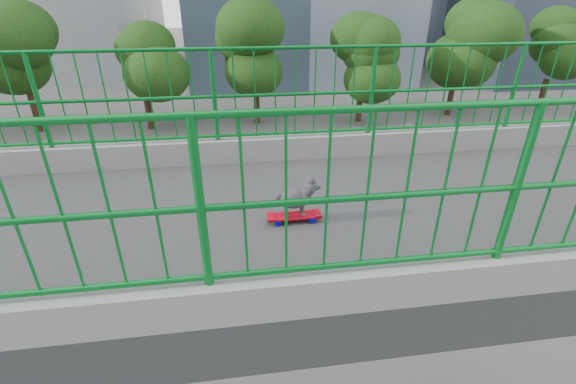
# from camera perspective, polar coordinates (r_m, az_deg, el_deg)

# --- Properties ---
(road) EXTENTS (18.00, 90.00, 0.02)m
(road) POSITION_cam_1_polar(r_m,az_deg,el_deg) (18.81, -13.89, -2.24)
(road) COLOR black
(road) RESTS_ON ground
(footbridge) EXTENTS (3.00, 24.00, 7.00)m
(footbridge) POSITION_cam_1_polar(r_m,az_deg,el_deg) (5.52, -31.29, -20.59)
(footbridge) COLOR #2D2D2F
(footbridge) RESTS_ON ground
(street_trees) EXTENTS (5.30, 60.40, 7.26)m
(street_trees) POSITION_cam_1_polar(r_m,az_deg,el_deg) (29.75, -10.81, 18.40)
(street_trees) COLOR black
(street_trees) RESTS_ON ground
(skateboard) EXTENTS (0.17, 0.52, 0.07)m
(skateboard) POSITION_cam_1_polar(r_m,az_deg,el_deg) (3.73, 0.89, -3.62)
(skateboard) COLOR red
(skateboard) RESTS_ON footbridge
(poodle) EXTENTS (0.18, 0.43, 0.36)m
(poodle) POSITION_cam_1_polar(r_m,az_deg,el_deg) (3.63, 1.27, -0.74)
(poodle) COLOR #333036
(poodle) RESTS_ON skateboard
(car_1) EXTENTS (1.48, 4.24, 1.40)m
(car_1) POSITION_cam_1_polar(r_m,az_deg,el_deg) (16.03, 13.20, -4.79)
(car_1) COLOR #A0A1A6
(car_1) RESTS_ON ground
(car_2) EXTENTS (2.41, 5.22, 1.45)m
(car_2) POSITION_cam_1_polar(r_m,az_deg,el_deg) (17.93, -13.74, -1.14)
(car_2) COLOR #A0A1A6
(car_2) RESTS_ON ground
(car_3) EXTENTS (2.10, 5.17, 1.50)m
(car_3) POSITION_cam_1_polar(r_m,az_deg,el_deg) (23.20, 19.49, 4.72)
(car_3) COLOR white
(car_3) RESTS_ON ground
(car_4) EXTENTS (1.68, 4.17, 1.42)m
(car_4) POSITION_cam_1_polar(r_m,az_deg,el_deg) (23.78, -12.81, 6.04)
(car_4) COLOR white
(car_4) RESTS_ON ground
(car_7) EXTENTS (1.82, 4.48, 1.30)m
(car_7) POSITION_cam_1_polar(r_m,az_deg,el_deg) (22.24, 29.40, 1.44)
(car_7) COLOR #A0A1A6
(car_7) RESTS_ON ground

